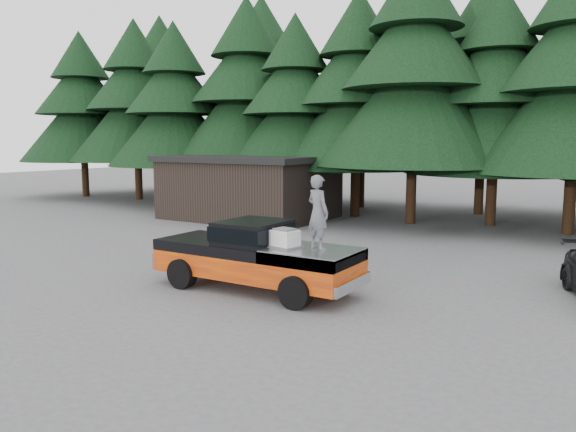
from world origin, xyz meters
The scene contains 7 objects.
ground centered at (0.00, 0.00, 0.00)m, with size 120.00×120.00×0.00m, color #4F4F51.
pickup_truck centered at (-0.36, 0.25, 0.67)m, with size 6.00×2.04×1.33m, color #E15304, non-canonical shape.
truck_cab centered at (-0.46, 0.25, 1.62)m, with size 1.66×1.90×0.59m, color black.
air_compressor centered at (0.73, 0.01, 1.55)m, with size 0.65×0.54×0.45m, color silver.
man_on_bed centered at (1.54, 0.32, 2.29)m, with size 0.70×0.46×1.92m, color #55565D.
utility_building centered at (-9.00, 12.00, 1.67)m, with size 8.40×6.40×3.30m.
treeline centered at (0.42, 17.20, 7.72)m, with size 60.15×16.05×17.50m.
Camera 1 is at (8.37, -12.15, 4.12)m, focal length 35.00 mm.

